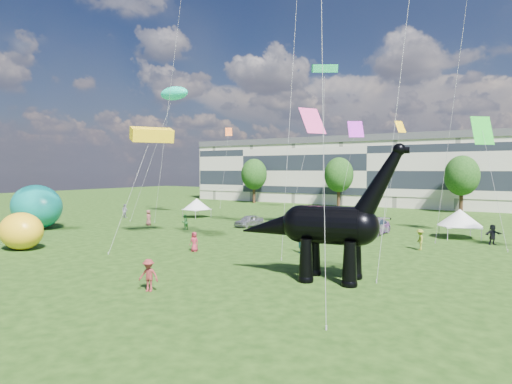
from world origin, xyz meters
The scene contains 16 objects.
ground centered at (0.00, 0.00, 0.00)m, with size 220.00×220.00×0.00m, color #16330C.
terrace_row centered at (-8.00, 62.00, 6.00)m, with size 78.00×11.00×12.00m, color beige.
tree_far_left centered at (-30.00, 53.00, 6.29)m, with size 5.20×5.20×9.44m.
tree_mid_left centered at (-12.00, 53.00, 6.29)m, with size 5.20×5.20×9.44m.
tree_mid_right centered at (8.00, 53.00, 6.29)m, with size 5.20×5.20×9.44m.
dinosaur_sculpture centered at (5.86, 4.29, 3.22)m, with size 10.49×3.59×8.54m.
car_silver centered at (-11.26, 22.28, 0.69)m, with size 1.62×4.03×1.37m, color #B9B8BD.
car_grey centered at (-2.23, 25.71, 0.71)m, with size 1.50×4.31×1.42m, color slate.
car_white centered at (-2.38, 27.18, 0.69)m, with size 2.28×4.94×1.37m, color white.
car_dark centered at (3.05, 24.10, 0.79)m, with size 2.22×5.47×1.59m, color #595960.
gazebo_near centered at (10.89, 26.15, 2.01)m, with size 5.39×5.39×2.86m.
gazebo_left centered at (-22.89, 26.66, 1.87)m, with size 4.43×4.43×2.66m.
inflatable_teal centered at (-30.96, 8.05, 2.49)m, with size 7.98×4.99×4.99m, color #0B887C.
inflatable_yellow centered at (-19.52, -0.09, 1.57)m, with size 4.08×3.14×3.14m, color yellow.
visitors centered at (-5.36, 15.36, 0.89)m, with size 46.37×35.49×1.89m.
kites centered at (-16.24, 17.04, 20.81)m, with size 58.32×56.77×27.05m.
Camera 1 is at (16.09, -19.79, 6.72)m, focal length 30.00 mm.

